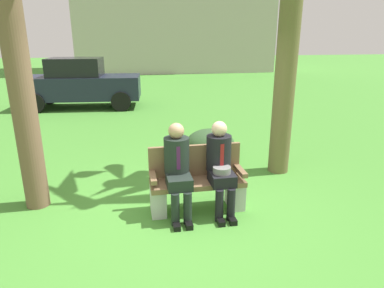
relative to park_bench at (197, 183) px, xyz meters
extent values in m
plane|color=#478D32|center=(-0.26, -0.22, -0.39)|extent=(80.00, 80.00, 0.00)
cube|color=brown|center=(0.00, -0.05, 0.02)|extent=(1.30, 0.44, 0.07)
cube|color=brown|center=(0.00, 0.14, 0.28)|extent=(1.30, 0.06, 0.45)
cube|color=brown|center=(-0.61, -0.05, 0.16)|extent=(0.08, 0.44, 0.06)
cube|color=brown|center=(0.61, -0.05, 0.16)|extent=(0.08, 0.44, 0.06)
cube|color=silver|center=(-0.55, -0.05, -0.20)|extent=(0.20, 0.37, 0.38)
cube|color=silver|center=(0.55, -0.05, -0.20)|extent=(0.20, 0.37, 0.38)
cube|color=#1E2823|center=(-0.28, -0.22, 0.14)|extent=(0.32, 0.38, 0.16)
cylinder|color=#1E2823|center=(-0.36, -0.41, -0.17)|extent=(0.11, 0.11, 0.45)
cylinder|color=#1E2823|center=(-0.20, -0.41, -0.17)|extent=(0.11, 0.11, 0.45)
cube|color=black|center=(-0.36, -0.47, -0.36)|extent=(0.09, 0.22, 0.07)
cube|color=black|center=(-0.20, -0.47, -0.36)|extent=(0.09, 0.22, 0.07)
cylinder|color=#1E2823|center=(-0.28, -0.03, 0.43)|extent=(0.34, 0.34, 0.49)
cube|color=#4C1951|center=(-0.28, -0.19, 0.45)|extent=(0.05, 0.01, 0.31)
sphere|color=tan|center=(-0.28, -0.03, 0.77)|extent=(0.21, 0.21, 0.21)
cube|color=black|center=(0.30, -0.22, 0.14)|extent=(0.32, 0.38, 0.16)
cylinder|color=black|center=(0.22, -0.41, -0.17)|extent=(0.11, 0.11, 0.45)
cylinder|color=black|center=(0.38, -0.41, -0.17)|extent=(0.11, 0.11, 0.45)
cube|color=black|center=(0.22, -0.47, -0.36)|extent=(0.09, 0.22, 0.07)
cube|color=black|center=(0.38, -0.47, -0.36)|extent=(0.09, 0.22, 0.07)
cylinder|color=black|center=(0.30, -0.03, 0.43)|extent=(0.34, 0.34, 0.49)
cube|color=maroon|center=(0.30, -0.19, 0.45)|extent=(0.05, 0.01, 0.31)
sphere|color=beige|center=(0.30, -0.03, 0.77)|extent=(0.21, 0.21, 0.21)
cylinder|color=slate|center=(0.29, -0.24, 0.26)|extent=(0.24, 0.24, 0.09)
cylinder|color=brown|center=(1.75, 1.11, 2.08)|extent=(0.36, 0.36, 4.95)
cylinder|color=brown|center=(-2.25, 0.52, 1.55)|extent=(0.32, 0.32, 3.89)
ellipsoid|color=#32532D|center=(0.66, 1.94, -0.09)|extent=(0.98, 0.90, 0.61)
cube|color=#1E2338|center=(-2.41, 7.83, 0.31)|extent=(4.02, 1.89, 0.76)
cube|color=black|center=(-2.56, 7.85, 0.99)|extent=(1.81, 1.50, 0.60)
cylinder|color=black|center=(-0.98, 8.49, -0.07)|extent=(0.65, 0.19, 0.64)
cylinder|color=black|center=(-1.12, 6.94, -0.07)|extent=(0.65, 0.19, 0.64)
cylinder|color=black|center=(-3.70, 8.73, -0.07)|extent=(0.65, 0.19, 0.64)
cylinder|color=black|center=(-3.84, 7.17, -0.07)|extent=(0.65, 0.19, 0.64)
camera|label=1|loc=(-0.88, -4.23, 1.94)|focal=31.48mm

